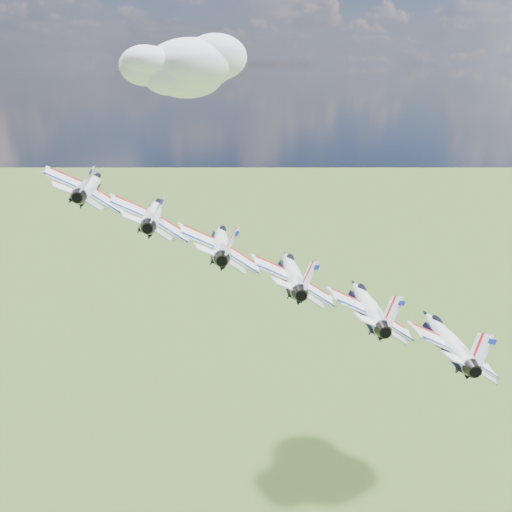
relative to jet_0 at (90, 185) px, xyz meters
name	(u,v)px	position (x,y,z in m)	size (l,w,h in m)	color
cloud_far	(171,67)	(60.94, 157.80, 15.51)	(56.98, 44.77, 22.39)	white
jet_0	(90,185)	(0.00, 0.00, 0.00)	(11.81, 17.48, 5.22)	white
jet_1	(154,212)	(7.27, -7.05, -3.22)	(11.81, 17.48, 5.22)	white
jet_2	(221,241)	(14.54, -14.10, -6.44)	(11.81, 17.48, 5.22)	white
jet_3	(292,271)	(21.81, -21.16, -9.67)	(11.81, 17.48, 5.22)	white
jet_4	(367,304)	(29.09, -28.21, -12.89)	(11.81, 17.48, 5.22)	white
jet_5	(446,338)	(36.36, -35.26, -16.11)	(11.81, 17.48, 5.22)	white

